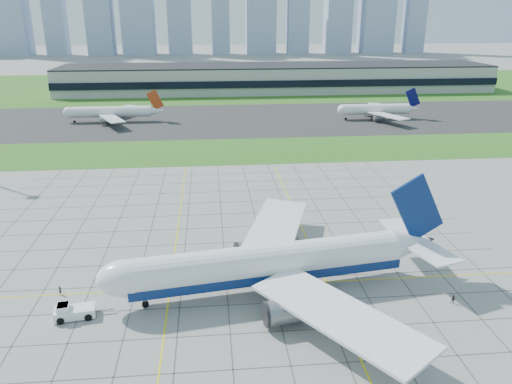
# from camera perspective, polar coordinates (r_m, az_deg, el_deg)

# --- Properties ---
(ground) EXTENTS (1400.00, 1400.00, 0.00)m
(ground) POSITION_cam_1_polar(r_m,az_deg,el_deg) (92.14, -3.42, -10.11)
(ground) COLOR gray
(ground) RESTS_ON ground
(grass_median) EXTENTS (700.00, 35.00, 0.04)m
(grass_median) POSITION_cam_1_polar(r_m,az_deg,el_deg) (175.93, -4.54, 4.66)
(grass_median) COLOR #31611B
(grass_median) RESTS_ON ground
(asphalt_taxiway) EXTENTS (700.00, 75.00, 0.04)m
(asphalt_taxiway) POSITION_cam_1_polar(r_m,az_deg,el_deg) (229.47, -4.82, 8.25)
(asphalt_taxiway) COLOR #383838
(asphalt_taxiway) RESTS_ON ground
(grass_far) EXTENTS (700.00, 145.00, 0.04)m
(grass_far) POSITION_cam_1_polar(r_m,az_deg,el_deg) (337.95, -5.11, 11.98)
(grass_far) COLOR #31611B
(grass_far) RESTS_ON ground
(apron_markings) EXTENTS (120.00, 130.00, 0.03)m
(apron_markings) POSITION_cam_1_polar(r_m,az_deg,el_deg) (101.90, -3.42, -6.99)
(apron_markings) COLOR #474744
(apron_markings) RESTS_ON ground
(terminal) EXTENTS (260.00, 43.00, 15.80)m
(terminal) POSITION_cam_1_polar(r_m,az_deg,el_deg) (314.84, 2.38, 12.91)
(terminal) COLOR #B7B7B2
(terminal) RESTS_ON ground
(city_skyline) EXTENTS (523.00, 32.40, 160.00)m
(city_skyline) POSITION_cam_1_polar(r_m,az_deg,el_deg) (599.98, -6.47, 21.01)
(city_skyline) COLOR #95A6C3
(city_skyline) RESTS_ON ground
(airliner) EXTENTS (61.54, 61.92, 19.45)m
(airliner) POSITION_cam_1_polar(r_m,az_deg,el_deg) (86.54, 1.67, -8.17)
(airliner) COLOR white
(airliner) RESTS_ON ground
(pushback_tug) EXTENTS (9.30, 3.99, 2.55)m
(pushback_tug) POSITION_cam_1_polar(r_m,az_deg,el_deg) (86.65, -20.22, -12.68)
(pushback_tug) COLOR white
(pushback_tug) RESTS_ON ground
(crew_near) EXTENTS (0.57, 0.68, 1.60)m
(crew_near) POSITION_cam_1_polar(r_m,az_deg,el_deg) (93.87, -21.47, -10.44)
(crew_near) COLOR black
(crew_near) RESTS_ON ground
(crew_far) EXTENTS (0.92, 0.95, 1.55)m
(crew_far) POSITION_cam_1_polar(r_m,az_deg,el_deg) (91.34, 21.60, -11.36)
(crew_far) COLOR black
(crew_far) RESTS_ON ground
(distant_jet_1) EXTENTS (41.56, 42.66, 14.08)m
(distant_jet_1) POSITION_cam_1_polar(r_m,az_deg,el_deg) (232.15, -16.18, 8.80)
(distant_jet_1) COLOR white
(distant_jet_1) RESTS_ON ground
(distant_jet_2) EXTENTS (35.91, 42.66, 14.08)m
(distant_jet_2) POSITION_cam_1_polar(r_m,az_deg,el_deg) (235.65, 13.63, 9.18)
(distant_jet_2) COLOR white
(distant_jet_2) RESTS_ON ground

